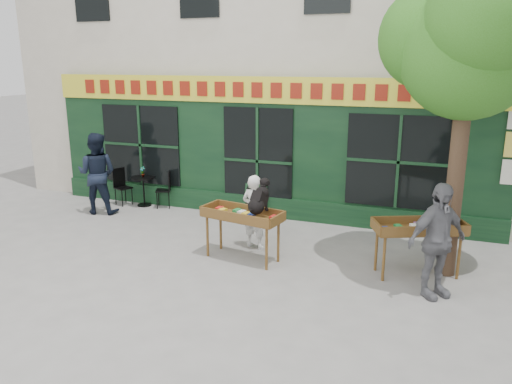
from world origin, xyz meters
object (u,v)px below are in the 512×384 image
at_px(book_cart_center, 242,217).
at_px(man_right, 437,241).
at_px(woman, 255,212).
at_px(book_cart_right, 419,230).
at_px(bistro_table, 143,185).
at_px(man_left, 97,173).
at_px(dog, 259,196).

relative_size(book_cart_center, man_right, 0.86).
height_order(book_cart_center, woman, woman).
height_order(woman, book_cart_right, woman).
height_order(woman, man_right, man_right).
xyz_separation_m(book_cart_right, man_right, (0.30, -0.75, 0.11)).
bearing_deg(book_cart_right, bistro_table, 139.77).
xyz_separation_m(book_cart_right, man_left, (-7.54, 1.13, 0.17)).
xyz_separation_m(bistro_table, man_left, (-0.70, -0.90, 0.45)).
height_order(book_cart_right, man_left, man_left).
relative_size(man_right, man_left, 0.94).
height_order(book_cart_center, man_left, man_left).
relative_size(dog, woman, 0.40).
bearing_deg(book_cart_center, woman, 100.45).
xyz_separation_m(book_cart_right, bistro_table, (-6.84, 2.03, -0.28)).
bearing_deg(bistro_table, book_cart_center, -33.07).
relative_size(dog, book_cart_right, 0.37).
relative_size(book_cart_right, man_left, 0.82).
bearing_deg(woman, man_left, -0.76).
height_order(dog, woman, dog).
bearing_deg(bistro_table, man_right, -21.27).
height_order(dog, book_cart_right, dog).
distance_m(dog, man_left, 5.04).
distance_m(bistro_table, man_left, 1.22).
relative_size(woman, man_left, 0.75).
bearing_deg(man_right, bistro_table, 115.02).
xyz_separation_m(book_cart_center, man_right, (3.42, -0.35, 0.11)).
bearing_deg(bistro_table, woman, -25.49).
relative_size(woman, man_right, 0.80).
relative_size(book_cart_center, man_left, 0.80).
xyz_separation_m(book_cart_center, dog, (0.35, -0.05, 0.47)).
relative_size(book_cart_center, bistro_table, 2.09).
height_order(book_cart_right, man_right, man_right).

